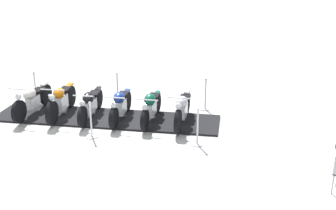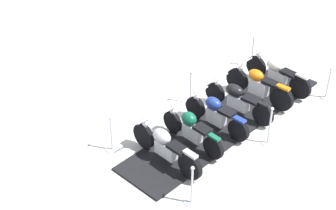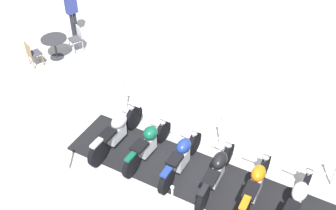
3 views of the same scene
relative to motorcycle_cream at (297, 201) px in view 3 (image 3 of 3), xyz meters
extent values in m
plane|color=silver|center=(-0.15, -2.39, -0.54)|extent=(80.00, 80.00, 0.00)
cube|color=black|center=(-0.15, -2.39, -0.51)|extent=(2.10, 7.07, 0.06)
cylinder|color=black|center=(-0.76, 0.11, -0.13)|extent=(0.70, 0.20, 0.69)
cube|color=silver|center=(0.04, -0.01, -0.11)|extent=(0.61, 0.27, 0.36)
ellipsoid|color=silver|center=(-0.11, 0.01, 0.21)|extent=(0.59, 0.40, 0.33)
cube|color=black|center=(0.42, -0.06, 0.16)|extent=(0.53, 0.36, 0.08)
cylinder|color=silver|center=(-0.68, 0.10, 0.16)|extent=(0.31, 0.11, 0.59)
cylinder|color=silver|center=(-0.61, 0.08, 0.52)|extent=(0.13, 0.71, 0.04)
sphere|color=silver|center=(-0.70, 0.10, 0.32)|extent=(0.18, 0.18, 0.18)
cylinder|color=black|center=(-0.80, -0.91, -0.13)|extent=(0.71, 0.17, 0.70)
cube|color=silver|center=(-0.04, -0.96, -0.07)|extent=(0.57, 0.27, 0.44)
ellipsoid|color=#D16B0F|center=(-0.18, -0.95, 0.28)|extent=(0.49, 0.34, 0.31)
cube|color=black|center=(0.34, -0.98, 0.24)|extent=(0.54, 0.31, 0.08)
cube|color=#D16B0F|center=(0.73, -1.00, 0.26)|extent=(0.40, 0.18, 0.06)
cylinder|color=silver|center=(-0.70, -0.92, 0.17)|extent=(0.35, 0.09, 0.59)
cylinder|color=silver|center=(-0.60, -0.93, 0.53)|extent=(0.08, 0.74, 0.04)
sphere|color=silver|center=(-0.70, -0.92, 0.33)|extent=(0.18, 0.18, 0.18)
cylinder|color=black|center=(-0.92, -1.87, -0.17)|extent=(0.62, 0.15, 0.62)
cylinder|color=black|center=(0.70, -1.95, -0.17)|extent=(0.62, 0.15, 0.62)
cube|color=silver|center=(-0.11, -1.91, -0.13)|extent=(0.65, 0.24, 0.36)
ellipsoid|color=black|center=(-0.27, -1.90, 0.20)|extent=(0.56, 0.37, 0.34)
cube|color=black|center=(0.28, -1.93, 0.15)|extent=(0.50, 0.33, 0.08)
cube|color=black|center=(0.70, -1.95, 0.17)|extent=(0.35, 0.16, 0.06)
cylinder|color=silver|center=(-0.83, -1.87, 0.09)|extent=(0.32, 0.09, 0.52)
cylinder|color=silver|center=(-0.75, -1.88, 0.42)|extent=(0.07, 0.61, 0.04)
sphere|color=silver|center=(-0.85, -1.87, 0.22)|extent=(0.18, 0.18, 0.18)
cylinder|color=black|center=(-0.93, -2.80, -0.17)|extent=(0.62, 0.19, 0.61)
cylinder|color=black|center=(0.55, -2.92, -0.17)|extent=(0.62, 0.19, 0.61)
cube|color=silver|center=(-0.19, -2.86, -0.10)|extent=(0.54, 0.29, 0.42)
ellipsoid|color=navy|center=(-0.32, -2.85, 0.25)|extent=(0.50, 0.37, 0.33)
cube|color=black|center=(0.14, -2.89, 0.20)|extent=(0.45, 0.33, 0.08)
cube|color=navy|center=(0.55, -2.92, 0.16)|extent=(0.35, 0.19, 0.06)
cylinder|color=silver|center=(-0.86, -2.80, 0.09)|extent=(0.27, 0.09, 0.53)
cylinder|color=silver|center=(-0.79, -2.81, 0.41)|extent=(0.09, 0.64, 0.04)
sphere|color=silver|center=(-0.89, -2.80, 0.21)|extent=(0.18, 0.18, 0.18)
cylinder|color=black|center=(-0.99, -3.71, -0.18)|extent=(0.62, 0.20, 0.61)
cylinder|color=black|center=(0.46, -3.91, -0.18)|extent=(0.62, 0.20, 0.61)
cube|color=silver|center=(-0.26, -3.81, -0.11)|extent=(0.57, 0.28, 0.41)
ellipsoid|color=#0F5138|center=(-0.40, -3.79, 0.24)|extent=(0.48, 0.40, 0.34)
cube|color=black|center=(0.08, -3.86, 0.19)|extent=(0.47, 0.37, 0.08)
cube|color=#0F5138|center=(0.46, -3.91, 0.16)|extent=(0.35, 0.18, 0.06)
cylinder|color=silver|center=(-0.93, -3.72, 0.08)|extent=(0.25, 0.10, 0.52)
cylinder|color=silver|center=(-0.87, -3.73, 0.40)|extent=(0.14, 0.73, 0.04)
sphere|color=silver|center=(-0.97, -3.72, 0.20)|extent=(0.18, 0.18, 0.18)
cylinder|color=black|center=(-1.14, -4.67, -0.14)|extent=(0.70, 0.20, 0.69)
cylinder|color=black|center=(0.46, -4.86, -0.14)|extent=(0.70, 0.20, 0.69)
cube|color=silver|center=(-0.34, -4.76, -0.11)|extent=(0.62, 0.29, 0.37)
ellipsoid|color=#B7BAC1|center=(-0.49, -4.75, 0.22)|extent=(0.57, 0.40, 0.34)
cube|color=black|center=(0.04, -4.81, 0.17)|extent=(0.53, 0.36, 0.08)
cube|color=#B7BAC1|center=(0.46, -4.86, 0.24)|extent=(0.39, 0.19, 0.06)
cylinder|color=silver|center=(-1.05, -4.68, 0.16)|extent=(0.34, 0.11, 0.58)
cylinder|color=silver|center=(-0.96, -4.69, 0.51)|extent=(0.12, 0.70, 0.04)
sphere|color=silver|center=(-1.06, -4.68, 0.31)|extent=(0.18, 0.18, 0.18)
cylinder|color=silver|center=(-1.49, -2.28, -0.52)|extent=(0.33, 0.33, 0.03)
cylinder|color=silver|center=(-1.49, -2.28, -0.04)|extent=(0.05, 0.05, 0.95)
sphere|color=silver|center=(-1.49, -2.28, 0.48)|extent=(0.09, 0.09, 0.09)
cylinder|color=silver|center=(-1.73, -5.23, -0.52)|extent=(0.35, 0.35, 0.03)
cylinder|color=silver|center=(-1.73, -5.23, -0.04)|extent=(0.05, 0.05, 0.94)
sphere|color=silver|center=(-1.73, -5.23, 0.47)|extent=(0.09, 0.09, 0.09)
cylinder|color=silver|center=(1.19, -2.49, 0.00)|extent=(0.05, 0.05, 1.02)
sphere|color=silver|center=(1.19, -2.49, 0.55)|extent=(0.09, 0.09, 0.09)
cylinder|color=silver|center=(-1.26, 0.68, -0.52)|extent=(0.32, 0.32, 0.03)
cylinder|color=silver|center=(-1.26, 0.68, -0.03)|extent=(0.05, 0.05, 0.97)
cylinder|color=silver|center=(0.96, -5.45, -0.52)|extent=(0.33, 0.33, 0.03)
cylinder|color=silver|center=(0.96, -5.45, -0.03)|extent=(0.05, 0.05, 0.97)
sphere|color=silver|center=(0.96, -5.45, 0.49)|extent=(0.09, 0.09, 0.09)
cylinder|color=#2D2D33|center=(-3.23, -8.78, -0.53)|extent=(0.48, 0.48, 0.02)
cylinder|color=#2D2D33|center=(-3.23, -8.78, -0.16)|extent=(0.07, 0.07, 0.70)
cylinder|color=#2D2D33|center=(-3.23, -8.78, 0.20)|extent=(0.87, 0.87, 0.03)
cylinder|color=olive|center=(-2.80, -9.20, -0.31)|extent=(0.03, 0.03, 0.45)
cylinder|color=olive|center=(-2.64, -8.90, -0.31)|extent=(0.03, 0.03, 0.45)
cylinder|color=olive|center=(-2.49, -9.36, -0.31)|extent=(0.03, 0.03, 0.45)
cylinder|color=olive|center=(-2.34, -9.06, -0.31)|extent=(0.03, 0.03, 0.45)
cube|color=#3F3F47|center=(-2.57, -9.13, -0.07)|extent=(0.54, 0.54, 0.04)
cube|color=olive|center=(-2.40, -9.22, 0.16)|extent=(0.21, 0.37, 0.41)
cylinder|color=#B7B7BC|center=(-3.64, -8.34, -0.31)|extent=(0.03, 0.03, 0.45)
cylinder|color=#B7B7BC|center=(-3.82, -8.63, -0.31)|extent=(0.03, 0.03, 0.45)
cylinder|color=#B7B7BC|center=(-3.93, -8.16, -0.31)|extent=(0.03, 0.03, 0.45)
cylinder|color=#B7B7BC|center=(-4.11, -8.45, -0.31)|extent=(0.03, 0.03, 0.45)
cube|color=#3F3F47|center=(-3.87, -8.39, -0.06)|extent=(0.55, 0.55, 0.04)
cube|color=#B7B7BC|center=(-4.03, -8.30, 0.16)|extent=(0.23, 0.36, 0.41)
cylinder|color=#23232D|center=(-4.83, -9.02, -0.08)|extent=(0.12, 0.12, 0.91)
cylinder|color=#23232D|center=(-4.71, -9.08, -0.08)|extent=(0.12, 0.12, 0.91)
cube|color=navy|center=(-4.77, -9.05, 0.70)|extent=(0.46, 0.37, 0.64)
camera|label=1|loc=(-11.94, -5.30, 4.38)|focal=44.54mm
camera|label=2|loc=(5.70, -12.05, 7.69)|focal=54.08mm
camera|label=3|loc=(6.58, -0.18, 7.72)|focal=45.87mm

